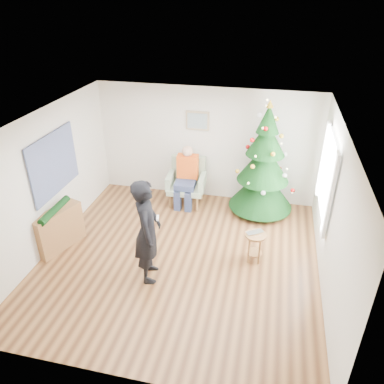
% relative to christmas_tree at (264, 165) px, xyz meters
% --- Properties ---
extents(floor, '(5.00, 5.00, 0.00)m').
position_rel_christmas_tree_xyz_m(floor, '(-1.33, -2.06, -1.13)').
color(floor, brown).
rests_on(floor, ground).
extents(ceiling, '(5.00, 5.00, 0.00)m').
position_rel_christmas_tree_xyz_m(ceiling, '(-1.33, -2.06, 1.47)').
color(ceiling, white).
rests_on(ceiling, wall_back).
extents(wall_back, '(5.00, 0.00, 5.00)m').
position_rel_christmas_tree_xyz_m(wall_back, '(-1.33, 0.44, 0.17)').
color(wall_back, silver).
rests_on(wall_back, floor).
extents(wall_front, '(5.00, 0.00, 5.00)m').
position_rel_christmas_tree_xyz_m(wall_front, '(-1.33, -4.56, 0.17)').
color(wall_front, silver).
rests_on(wall_front, floor).
extents(wall_left, '(0.00, 5.00, 5.00)m').
position_rel_christmas_tree_xyz_m(wall_left, '(-3.83, -2.06, 0.17)').
color(wall_left, silver).
rests_on(wall_left, floor).
extents(wall_right, '(0.00, 5.00, 5.00)m').
position_rel_christmas_tree_xyz_m(wall_right, '(1.17, -2.06, 0.17)').
color(wall_right, silver).
rests_on(wall_right, floor).
extents(window_panel, '(0.04, 1.30, 1.40)m').
position_rel_christmas_tree_xyz_m(window_panel, '(1.14, -1.06, 0.37)').
color(window_panel, white).
rests_on(window_panel, wall_right).
extents(curtains, '(0.05, 1.75, 1.50)m').
position_rel_christmas_tree_xyz_m(curtains, '(1.11, -1.06, 0.37)').
color(curtains, white).
rests_on(curtains, wall_right).
extents(christmas_tree, '(1.39, 1.39, 2.51)m').
position_rel_christmas_tree_xyz_m(christmas_tree, '(0.00, 0.00, 0.00)').
color(christmas_tree, '#3F2816').
rests_on(christmas_tree, floor).
extents(stool, '(0.38, 0.38, 0.58)m').
position_rel_christmas_tree_xyz_m(stool, '(0.01, -1.80, -0.84)').
color(stool, brown).
rests_on(stool, floor).
extents(laptop, '(0.38, 0.34, 0.03)m').
position_rel_christmas_tree_xyz_m(laptop, '(0.01, -1.80, -0.54)').
color(laptop, silver).
rests_on(laptop, stool).
extents(armchair, '(0.88, 0.81, 1.05)m').
position_rel_christmas_tree_xyz_m(armchair, '(-1.69, 0.01, -0.74)').
color(armchair, '#90A686').
rests_on(armchair, floor).
extents(seated_person, '(0.48, 0.69, 1.37)m').
position_rel_christmas_tree_xyz_m(seated_person, '(-1.68, -0.05, -0.42)').
color(seated_person, navy).
rests_on(seated_person, armchair).
extents(standing_man, '(0.60, 0.77, 1.86)m').
position_rel_christmas_tree_xyz_m(standing_man, '(-1.71, -2.62, -0.20)').
color(standing_man, black).
rests_on(standing_man, floor).
extents(game_controller, '(0.07, 0.13, 0.04)m').
position_rel_christmas_tree_xyz_m(game_controller, '(-1.52, -2.65, 0.11)').
color(game_controller, white).
rests_on(game_controller, standing_man).
extents(console, '(0.61, 1.04, 0.80)m').
position_rel_christmas_tree_xyz_m(console, '(-3.66, -2.20, -0.73)').
color(console, brown).
rests_on(console, floor).
extents(garland, '(0.14, 0.90, 0.14)m').
position_rel_christmas_tree_xyz_m(garland, '(-3.66, -2.20, -0.31)').
color(garland, black).
rests_on(garland, console).
extents(tapestry, '(0.03, 1.50, 1.15)m').
position_rel_christmas_tree_xyz_m(tapestry, '(-3.79, -1.76, 0.42)').
color(tapestry, black).
rests_on(tapestry, wall_left).
extents(framed_picture, '(0.52, 0.05, 0.42)m').
position_rel_christmas_tree_xyz_m(framed_picture, '(-1.53, 0.41, 0.72)').
color(framed_picture, tan).
rests_on(framed_picture, wall_back).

